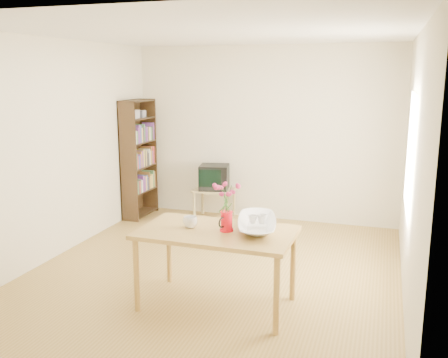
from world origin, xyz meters
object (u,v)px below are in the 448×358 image
(table, at_px, (217,239))
(television, at_px, (215,177))
(pitcher, at_px, (227,222))
(bowl, at_px, (257,202))
(mug, at_px, (190,222))

(table, height_order, television, television)
(pitcher, relative_size, television, 0.41)
(pitcher, distance_m, television, 2.98)
(bowl, bearing_deg, television, 116.99)
(pitcher, height_order, mug, pitcher)
(pitcher, height_order, television, pitcher)
(table, distance_m, mug, 0.30)
(pitcher, height_order, bowl, bowl)
(bowl, distance_m, television, 2.95)
(bowl, bearing_deg, table, -152.33)
(mug, relative_size, television, 0.28)
(pitcher, distance_m, bowl, 0.34)
(table, bearing_deg, pitcher, 13.22)
(mug, bearing_deg, television, -94.46)
(mug, height_order, television, mug)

